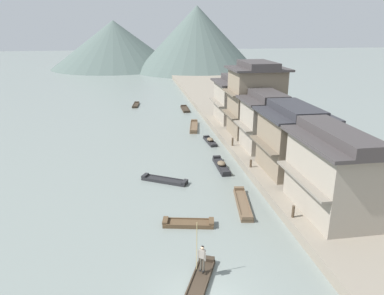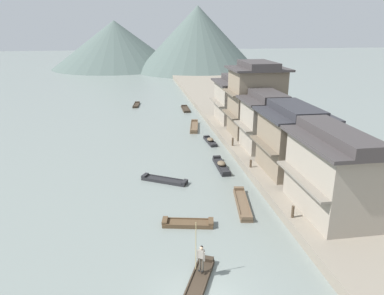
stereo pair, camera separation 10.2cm
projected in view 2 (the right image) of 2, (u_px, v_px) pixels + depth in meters
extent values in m
cube|color=gray|center=(281.00, 128.00, 49.15)|extent=(18.00, 110.00, 0.78)
cube|color=#33281E|center=(198.00, 283.00, 20.05)|extent=(2.62, 4.34, 0.22)
cube|color=#33281E|center=(206.00, 259.00, 21.82)|extent=(0.93, 0.68, 0.20)
cube|color=#33281E|center=(206.00, 283.00, 19.89)|extent=(1.62, 3.53, 0.08)
cube|color=#33281E|center=(190.00, 280.00, 20.11)|extent=(1.62, 3.53, 0.08)
cube|color=black|center=(202.00, 271.00, 20.54)|extent=(0.21, 0.23, 0.05)
cylinder|color=#4C473D|center=(203.00, 264.00, 20.44)|extent=(0.11, 0.11, 0.78)
cube|color=black|center=(200.00, 270.00, 20.62)|extent=(0.21, 0.23, 0.05)
cylinder|color=#4C473D|center=(200.00, 263.00, 20.52)|extent=(0.11, 0.11, 0.78)
cube|color=gray|center=(201.00, 254.00, 20.27)|extent=(0.38, 0.35, 0.52)
cylinder|color=gray|center=(204.00, 257.00, 20.15)|extent=(0.08, 0.08, 0.56)
cylinder|color=gray|center=(198.00, 254.00, 20.34)|extent=(0.08, 0.08, 0.56)
sphere|color=#DBB28E|center=(202.00, 248.00, 20.14)|extent=(0.20, 0.20, 0.20)
sphere|color=black|center=(202.00, 247.00, 20.15)|extent=(0.18, 0.18, 0.18)
cylinder|color=tan|center=(196.00, 246.00, 20.18)|extent=(0.04, 0.04, 3.00)
cube|color=#33281E|center=(136.00, 105.00, 64.39)|extent=(1.39, 4.21, 0.19)
cube|color=#33281E|center=(137.00, 102.00, 66.15)|extent=(0.85, 0.46, 0.17)
cube|color=#33281E|center=(135.00, 106.00, 62.52)|extent=(0.85, 0.46, 0.17)
cube|color=#33281E|center=(134.00, 104.00, 64.33)|extent=(0.52, 3.61, 0.08)
cube|color=#33281E|center=(139.00, 104.00, 64.36)|extent=(0.52, 3.61, 0.08)
cube|color=brown|center=(194.00, 127.00, 50.48)|extent=(2.03, 5.81, 0.28)
cube|color=brown|center=(195.00, 120.00, 52.97)|extent=(0.95, 0.52, 0.25)
cube|color=brown|center=(194.00, 131.00, 47.83)|extent=(0.95, 0.52, 0.25)
cube|color=brown|center=(191.00, 126.00, 50.44)|extent=(1.03, 5.15, 0.08)
cube|color=brown|center=(197.00, 126.00, 50.41)|extent=(1.03, 5.15, 0.08)
cube|color=#232326|center=(164.00, 181.00, 33.28)|extent=(4.18, 3.01, 0.21)
cube|color=#232326|center=(184.00, 182.00, 32.53)|extent=(0.76, 0.95, 0.19)
cube|color=#232326|center=(145.00, 175.00, 33.91)|extent=(0.76, 0.95, 0.19)
cube|color=#232326|center=(166.00, 177.00, 33.64)|extent=(3.29, 1.97, 0.08)
cube|color=#232326|center=(162.00, 181.00, 32.84)|extent=(3.29, 1.97, 0.08)
cube|color=#33281E|center=(186.00, 109.00, 61.32)|extent=(1.17, 4.63, 0.19)
cube|color=#33281E|center=(184.00, 105.00, 63.29)|extent=(1.00, 0.37, 0.17)
cube|color=#33281E|center=(187.00, 111.00, 59.24)|extent=(1.00, 0.37, 0.17)
cube|color=#33281E|center=(183.00, 109.00, 61.21)|extent=(0.14, 4.12, 0.08)
cube|color=#33281E|center=(189.00, 108.00, 61.34)|extent=(0.14, 4.12, 0.08)
cube|color=brown|center=(242.00, 205.00, 28.81)|extent=(1.73, 5.30, 0.25)
cube|color=brown|center=(239.00, 188.00, 31.06)|extent=(0.87, 0.49, 0.23)
cube|color=brown|center=(247.00, 217.00, 26.39)|extent=(0.87, 0.49, 0.23)
cube|color=brown|center=(237.00, 203.00, 28.75)|extent=(0.83, 4.68, 0.08)
cube|color=brown|center=(248.00, 203.00, 28.75)|extent=(0.83, 4.68, 0.08)
cube|color=brown|center=(188.00, 224.00, 26.05)|extent=(3.71, 1.73, 0.23)
cube|color=brown|center=(165.00, 221.00, 26.04)|extent=(0.54, 0.99, 0.21)
cube|color=brown|center=(211.00, 222.00, 25.91)|extent=(0.54, 0.99, 0.21)
cube|color=brown|center=(187.00, 225.00, 25.54)|extent=(3.03, 0.69, 0.08)
cube|color=brown|center=(188.00, 218.00, 26.45)|extent=(3.03, 0.69, 0.08)
cube|color=#232326|center=(221.00, 167.00, 36.45)|extent=(0.91, 4.55, 0.27)
cube|color=#232326|center=(217.00, 157.00, 38.36)|extent=(0.79, 0.37, 0.24)
cube|color=#232326|center=(226.00, 172.00, 34.38)|extent=(0.79, 0.37, 0.24)
cube|color=#232326|center=(217.00, 165.00, 36.34)|extent=(0.11, 4.05, 0.08)
cube|color=#232326|center=(225.00, 165.00, 36.45)|extent=(0.11, 4.05, 0.08)
ellipsoid|color=brown|center=(221.00, 163.00, 36.34)|extent=(0.80, 1.11, 0.43)
cube|color=#232326|center=(210.00, 142.00, 44.32)|extent=(1.07, 3.77, 0.19)
cube|color=#232326|center=(207.00, 136.00, 45.85)|extent=(0.77, 0.41, 0.17)
cube|color=#232326|center=(214.00, 145.00, 42.68)|extent=(0.77, 0.41, 0.17)
cube|color=#232326|center=(207.00, 141.00, 44.20)|extent=(0.29, 3.22, 0.08)
cube|color=#232326|center=(213.00, 141.00, 44.35)|extent=(0.29, 3.22, 0.08)
ellipsoid|color=brown|center=(210.00, 139.00, 44.22)|extent=(0.81, 1.09, 0.41)
cube|color=gray|center=(333.00, 178.00, 25.68)|extent=(4.04, 7.12, 5.20)
cube|color=gray|center=(301.00, 180.00, 25.33)|extent=(0.70, 7.12, 0.16)
cube|color=#3D3838|center=(337.00, 141.00, 24.81)|extent=(4.94, 8.02, 0.24)
cube|color=#3D3838|center=(338.00, 134.00, 24.66)|extent=(2.43, 8.02, 0.70)
cube|color=#7F705B|center=(292.00, 144.00, 32.95)|extent=(4.78, 5.74, 5.20)
cube|color=brown|center=(263.00, 145.00, 32.55)|extent=(0.70, 5.74, 0.16)
cube|color=#2D2D33|center=(295.00, 114.00, 32.08)|extent=(5.68, 6.64, 0.24)
cube|color=#2D2D33|center=(296.00, 109.00, 31.93)|extent=(2.87, 6.64, 0.70)
cube|color=gray|center=(266.00, 125.00, 38.96)|extent=(4.54, 4.61, 5.20)
cube|color=gray|center=(243.00, 126.00, 38.57)|extent=(0.70, 4.61, 0.16)
cube|color=#3D3838|center=(268.00, 100.00, 38.09)|extent=(5.44, 5.51, 0.24)
cube|color=#3D3838|center=(268.00, 96.00, 37.94)|extent=(2.72, 5.51, 0.70)
cube|color=#7F705B|center=(256.00, 103.00, 43.78)|extent=(5.72, 5.06, 7.80)
cube|color=brown|center=(229.00, 114.00, 43.73)|extent=(0.70, 5.06, 0.16)
cube|color=brown|center=(230.00, 93.00, 42.90)|extent=(0.70, 5.06, 0.16)
cube|color=#3D3838|center=(258.00, 69.00, 42.50)|extent=(6.62, 5.96, 0.24)
cube|color=#3D3838|center=(258.00, 65.00, 42.35)|extent=(3.43, 5.96, 0.70)
cube|color=gray|center=(238.00, 102.00, 50.89)|extent=(5.49, 6.35, 5.20)
cube|color=gray|center=(216.00, 102.00, 50.43)|extent=(0.70, 6.35, 0.16)
cube|color=#3D3838|center=(239.00, 82.00, 50.02)|extent=(6.39, 7.25, 0.24)
cube|color=#3D3838|center=(239.00, 79.00, 49.87)|extent=(3.29, 7.25, 0.70)
cylinder|color=#473828|center=(293.00, 212.00, 25.45)|extent=(0.20, 0.20, 0.87)
cylinder|color=#473828|center=(251.00, 164.00, 34.46)|extent=(0.20, 0.20, 0.73)
cylinder|color=#473828|center=(233.00, 142.00, 40.58)|extent=(0.20, 0.20, 0.90)
cone|color=#4C5B56|center=(198.00, 39.00, 110.22)|extent=(37.57, 37.57, 18.93)
cone|color=#4C5B56|center=(115.00, 44.00, 119.05)|extent=(40.87, 40.87, 14.86)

